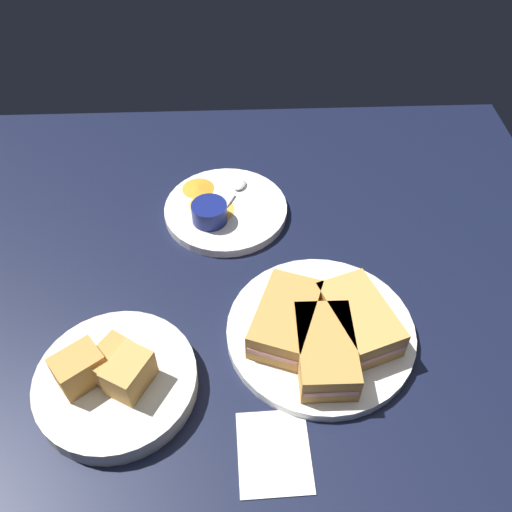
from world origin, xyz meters
TOP-DOWN VIEW (x-y plane):
  - ground_plane at (0.00, 0.00)cm, footprint 110.00×110.00cm
  - plate_sandwich_main at (-5.09, -9.30)cm, footprint 27.25×27.25cm
  - sandwich_half_near at (-4.87, -4.12)cm, footprint 14.87×11.67cm
  - sandwich_half_far at (-10.26, -9.07)cm, footprint 13.31×7.69cm
  - sandwich_half_extra at (-5.32, -14.47)cm, footprint 14.84×11.53cm
  - ramekin_dark_sauce at (-6.31, -15.30)cm, footprint 7.45×7.45cm
  - spoon_by_dark_ramekin at (-4.49, -9.81)cm, footprint 4.53×9.82cm
  - plate_chips_companion at (21.61, 4.35)cm, footprint 21.67×21.67cm
  - ramekin_light_gravy at (18.36, 7.06)cm, footprint 6.10×6.10cm
  - spoon_by_gravy_ramekin at (25.85, 2.33)cm, footprint 9.54×5.59cm
  - plantain_chip_scatter at (22.95, 7.54)cm, footprint 14.96×12.08cm
  - bread_basket_rear at (-12.62, 19.11)cm, footprint 21.54×21.54cm
  - paper_napkin_folded at (-22.36, -1.48)cm, footprint 11.28×9.34cm

SIDE VIEW (x-z plane):
  - ground_plane at x=0.00cm, z-range -3.00..0.00cm
  - paper_napkin_folded at x=-22.36cm, z-range 0.00..0.40cm
  - plate_sandwich_main at x=-5.09cm, z-range 0.00..1.60cm
  - plate_chips_companion at x=21.61cm, z-range 0.00..1.60cm
  - plantain_chip_scatter at x=22.95cm, z-range 1.60..2.20cm
  - spoon_by_dark_ramekin at x=-4.49cm, z-range 1.56..2.36cm
  - spoon_by_gravy_ramekin at x=25.85cm, z-range 1.56..2.36cm
  - bread_basket_rear at x=-12.62cm, z-range -1.67..6.29cm
  - ramekin_light_gravy at x=18.36cm, z-range 1.74..5.14cm
  - ramekin_dark_sauce at x=-6.31cm, z-range 1.75..5.93cm
  - sandwich_half_near at x=-4.87cm, z-range 1.60..6.40cm
  - sandwich_half_far at x=-10.26cm, z-range 1.60..6.40cm
  - sandwich_half_extra at x=-5.32cm, z-range 1.60..6.40cm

